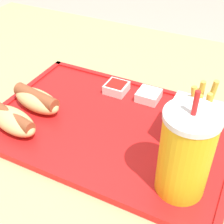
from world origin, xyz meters
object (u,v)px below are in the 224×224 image
object	(u,v)px
fries_carton	(195,123)
hot_dog_far	(13,120)
sauce_cup_ketchup	(116,87)
soda_cup	(185,154)
hot_dog_near	(37,100)
sauce_cup_mayo	(149,95)

from	to	relation	value
fries_carton	hot_dog_far	bearing A→B (deg)	21.40
hot_dog_far	sauce_cup_ketchup	distance (m)	0.23
soda_cup	hot_dog_near	distance (m)	0.33
hot_dog_far	fries_carton	bearing A→B (deg)	-158.60
sauce_cup_mayo	sauce_cup_ketchup	world-z (taller)	same
soda_cup	hot_dog_far	world-z (taller)	soda_cup
fries_carton	sauce_cup_mayo	xyz separation A→B (m)	(0.11, -0.08, -0.03)
hot_dog_near	sauce_cup_ketchup	world-z (taller)	hot_dog_near
fries_carton	hot_dog_near	bearing A→B (deg)	9.00
hot_dog_far	hot_dog_near	world-z (taller)	hot_dog_near
soda_cup	sauce_cup_mayo	distance (m)	0.24
fries_carton	sauce_cup_ketchup	bearing A→B (deg)	-22.75
soda_cup	hot_dog_near	world-z (taller)	soda_cup
hot_dog_far	hot_dog_near	bearing A→B (deg)	-90.00
sauce_cup_mayo	soda_cup	bearing A→B (deg)	122.80
hot_dog_near	sauce_cup_mayo	world-z (taller)	hot_dog_near
sauce_cup_mayo	hot_dog_far	bearing A→B (deg)	46.85
hot_dog_far	sauce_cup_ketchup	xyz separation A→B (m)	(-0.12, -0.20, -0.01)
hot_dog_near	sauce_cup_ketchup	xyz separation A→B (m)	(-0.12, -0.13, -0.01)
hot_dog_near	sauce_cup_ketchup	bearing A→B (deg)	-132.36
soda_cup	sauce_cup_ketchup	size ratio (longest dim) A/B	3.83
fries_carton	sauce_cup_mayo	bearing A→B (deg)	-35.78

